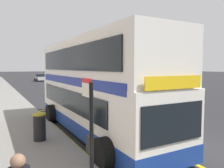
{
  "coord_description": "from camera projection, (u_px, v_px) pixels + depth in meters",
  "views": [
    {
      "loc": [
        -6.79,
        -5.53,
        3.13
      ],
      "look_at": [
        -1.63,
        3.84,
        2.31
      ],
      "focal_mm": 35.28,
      "sensor_mm": 36.0,
      "label": 1
    }
  ],
  "objects": [
    {
      "name": "ground_plane",
      "position": [
        38.0,
        86.0,
        36.28
      ],
      "size": [
        260.0,
        260.0,
        0.0
      ],
      "primitive_type": "plane",
      "color": "#28282B"
    },
    {
      "name": "double_decker_bus",
      "position": [
        94.0,
        89.0,
        10.55
      ],
      "size": [
        3.25,
        10.51,
        4.4
      ],
      "color": "white",
      "rests_on": "ground"
    },
    {
      "name": "bus_bay_markings",
      "position": [
        96.0,
        133.0,
        10.44
      ],
      "size": [
        2.96,
        13.79,
        0.01
      ],
      "color": "gold",
      "rests_on": "ground"
    },
    {
      "name": "bus_stop_sign",
      "position": [
        90.0,
        132.0,
        4.7
      ],
      "size": [
        0.09,
        0.51,
        2.75
      ],
      "color": "black",
      "rests_on": "pavement_near"
    },
    {
      "name": "parked_car_silver_far",
      "position": [
        40.0,
        78.0,
        49.01
      ],
      "size": [
        2.09,
        4.2,
        1.62
      ],
      "rotation": [
        0.0,
        0.0,
        -0.02
      ],
      "color": "#B2B5BA",
      "rests_on": "ground"
    },
    {
      "name": "parked_car_black_behind",
      "position": [
        75.0,
        85.0,
        29.33
      ],
      "size": [
        2.09,
        4.2,
        1.62
      ],
      "rotation": [
        0.0,
        0.0,
        3.16
      ],
      "color": "black",
      "rests_on": "ground"
    },
    {
      "name": "litter_bin",
      "position": [
        40.0,
        127.0,
        8.97
      ],
      "size": [
        0.52,
        0.52,
        1.12
      ],
      "color": "black",
      "rests_on": "pavement_near"
    }
  ]
}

